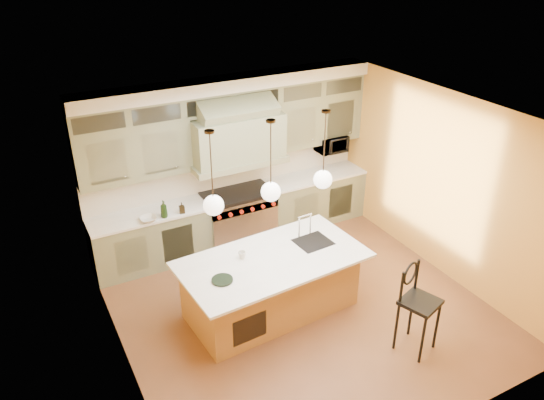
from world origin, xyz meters
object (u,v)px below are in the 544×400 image
counter_stool (418,303)px  microwave (331,144)px  kitchen_island (271,283)px  range (238,217)px

counter_stool → microwave: size_ratio=2.33×
kitchen_island → range: bearing=74.8°
microwave → kitchen_island: bearing=-138.6°
counter_stool → microwave: microwave is taller
kitchen_island → counter_stool: kitchen_island is taller
counter_stool → range: bearing=85.2°
range → counter_stool: (0.89, -3.51, 0.24)m
range → counter_stool: bearing=-75.8°
kitchen_island → microwave: 3.28m
microwave → range: bearing=-176.9°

